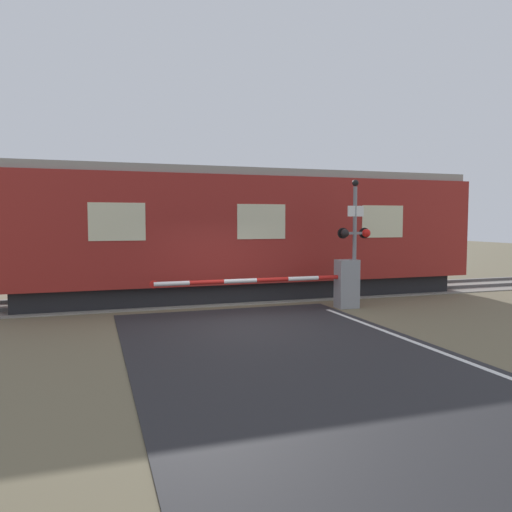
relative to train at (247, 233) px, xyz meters
name	(u,v)px	position (x,y,z in m)	size (l,w,h in m)	color
ground_plane	(245,324)	(-1.32, -4.10, -2.06)	(80.00, 80.00, 0.00)	#6B6047
track_bed	(207,298)	(-1.32, 0.00, -2.04)	(36.00, 3.20, 0.13)	gray
train	(247,233)	(0.00, 0.00, 0.00)	(14.87, 2.97, 4.03)	black
crossing_barrier	(334,283)	(1.65, -2.88, -1.34)	(5.78, 0.44, 1.37)	gray
signal_post	(355,236)	(2.24, -2.99, -0.02)	(0.98, 0.26, 3.60)	gray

